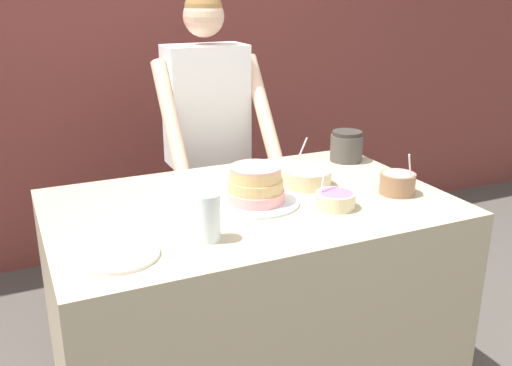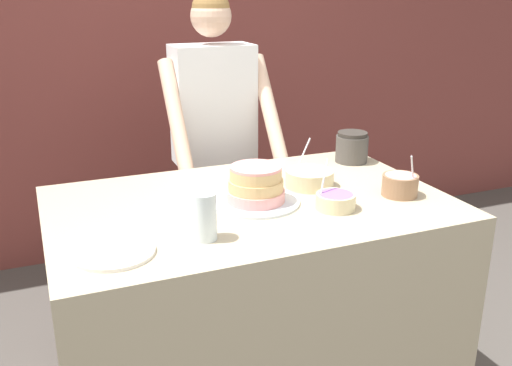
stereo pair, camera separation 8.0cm
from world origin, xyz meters
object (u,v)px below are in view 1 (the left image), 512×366
Objects in this scene: frosting_bowl_pink at (398,182)px; ceramic_plate at (118,255)px; person_baker at (207,126)px; cake at (256,187)px; stoneware_jar at (346,146)px; frosting_bowl_purple at (335,199)px; drinking_glass at (208,217)px; frosting_bowl_white at (307,177)px.

frosting_bowl_pink reaches higher than ceramic_plate.
person_baker is 0.86m from cake.
person_baker is at bearing 133.90° from stoneware_jar.
frosting_bowl_purple is 0.31m from frosting_bowl_pink.
stoneware_jar is (0.89, 0.57, -0.01)m from drinking_glass.
frosting_bowl_white is at bearing 31.10° from drinking_glass.
person_baker reaches higher than drinking_glass.
frosting_bowl_purple is at bearing 8.04° from drinking_glass.
person_baker is 0.72m from stoneware_jar.
cake is 0.70m from stoneware_jar.
cake is at bearing -97.84° from person_baker.
cake is at bearing -151.69° from stoneware_jar.
cake is 0.36m from drinking_glass.
frosting_bowl_pink reaches higher than frosting_bowl_purple.
ceramic_plate is at bearing -179.98° from drinking_glass.
frosting_bowl_white reaches higher than frosting_bowl_purple.
frosting_bowl_pink is 0.90× the size of frosting_bowl_white.
person_baker is 1.29m from ceramic_plate.
person_baker is at bearing 70.21° from drinking_glass.
frosting_bowl_white is (0.16, -0.76, -0.07)m from person_baker.
ceramic_plate is (-0.29, -0.00, -0.07)m from drinking_glass.
drinking_glass is (-0.28, -0.24, 0.02)m from cake.
person_baker is 1.16m from drinking_glass.
drinking_glass is 0.62× the size of ceramic_plate.
ceramic_plate is (-0.82, -0.07, -0.03)m from frosting_bowl_purple.
cake is at bearing 40.78° from drinking_glass.
frosting_bowl_white is (0.03, 0.26, 0.01)m from frosting_bowl_purple.
drinking_glass is (-0.83, -0.10, 0.03)m from frosting_bowl_pink.
drinking_glass is at bearing -109.79° from person_baker.
frosting_bowl_pink is 0.47m from stoneware_jar.
person_baker reaches higher than frosting_bowl_pink.
cake is 2.23× the size of stoneware_jar.
cake is 1.69× the size of frosting_bowl_white.
person_baker is 8.41× the size of frosting_bowl_white.
drinking_glass is (-0.39, -1.09, -0.03)m from person_baker.
frosting_bowl_purple is at bearing -95.66° from frosting_bowl_white.
drinking_glass is at bearing -139.22° from cake.
stoneware_jar is at bearing 25.67° from ceramic_plate.
drinking_glass is 1.06× the size of stoneware_jar.
person_baker is at bearing 97.47° from frosting_bowl_purple.
frosting_bowl_white is 0.77× the size of ceramic_plate.
drinking_glass is at bearing -148.90° from frosting_bowl_white.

